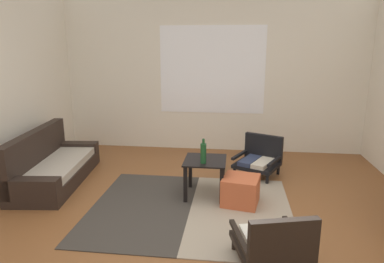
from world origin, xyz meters
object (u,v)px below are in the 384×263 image
at_px(couch, 52,167).
at_px(armchair_striped_foreground, 273,245).
at_px(ottoman_orange, 241,191).
at_px(coffee_table, 205,168).
at_px(armchair_by_window, 259,158).
at_px(glass_bottle, 203,153).

xyz_separation_m(couch, armchair_striped_foreground, (2.81, -1.63, 0.03)).
xyz_separation_m(couch, ottoman_orange, (2.56, -0.38, -0.05)).
distance_m(coffee_table, ottoman_orange, 0.52).
distance_m(armchair_by_window, armchair_striped_foreground, 2.29).
xyz_separation_m(couch, coffee_table, (2.12, -0.19, 0.15)).
relative_size(armchair_striped_foreground, ottoman_orange, 1.83).
bearing_deg(coffee_table, glass_bottle, -95.70).
height_order(coffee_table, armchair_striped_foreground, armchair_striped_foreground).
bearing_deg(ottoman_orange, couch, 171.55).
distance_m(armchair_by_window, ottoman_orange, 1.08).
bearing_deg(glass_bottle, armchair_striped_foreground, -62.05).
distance_m(couch, armchair_striped_foreground, 3.25).
bearing_deg(armchair_by_window, armchair_striped_foreground, -90.76).
relative_size(armchair_by_window, glass_bottle, 2.49).
bearing_deg(armchair_by_window, ottoman_orange, -104.97).
relative_size(couch, ottoman_orange, 4.35).
xyz_separation_m(armchair_striped_foreground, glass_bottle, (-0.70, 1.32, 0.35)).
bearing_deg(ottoman_orange, glass_bottle, 172.05).
bearing_deg(glass_bottle, couch, 171.45).
bearing_deg(couch, armchair_striped_foreground, -30.19).
relative_size(armchair_striped_foreground, glass_bottle, 2.48).
distance_m(couch, armchair_by_window, 2.91).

